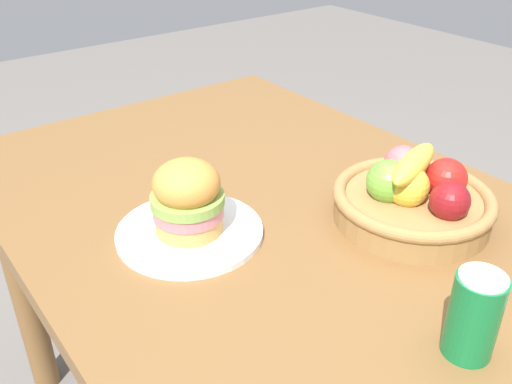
% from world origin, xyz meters
% --- Properties ---
extents(dining_table, '(1.40, 0.90, 0.75)m').
position_xyz_m(dining_table, '(0.00, 0.00, 0.65)').
color(dining_table, brown).
rests_on(dining_table, ground_plane).
extents(plate, '(0.26, 0.26, 0.01)m').
position_xyz_m(plate, '(-0.05, -0.17, 0.76)').
color(plate, white).
rests_on(plate, dining_table).
extents(sandwich, '(0.13, 0.13, 0.13)m').
position_xyz_m(sandwich, '(-0.05, -0.17, 0.83)').
color(sandwich, tan).
rests_on(sandwich, plate).
extents(soda_can, '(0.07, 0.07, 0.13)m').
position_xyz_m(soda_can, '(0.40, -0.02, 0.81)').
color(soda_can, '#147238').
rests_on(soda_can, dining_table).
extents(fruit_basket, '(0.29, 0.29, 0.14)m').
position_xyz_m(fruit_basket, '(0.15, 0.18, 0.80)').
color(fruit_basket, '#9E7542').
rests_on(fruit_basket, dining_table).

